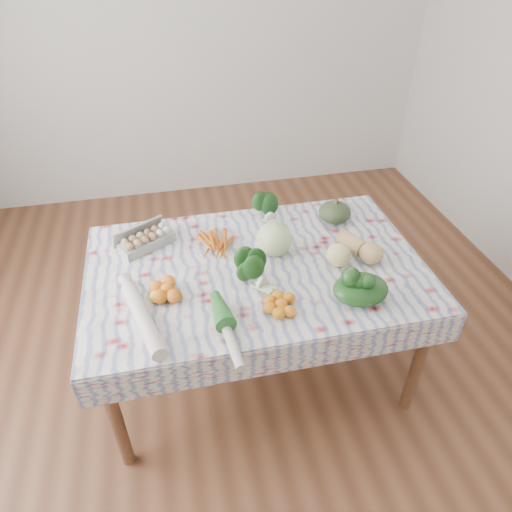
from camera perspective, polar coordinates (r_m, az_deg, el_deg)
The scene contains 17 objects.
ground at distance 2.80m, azimuth 0.00°, elevation -13.48°, with size 4.50×4.50×0.00m, color brown.
wall_back at distance 4.07m, azimuth -7.64°, elevation 26.10°, with size 4.00×0.04×2.80m, color silver.
dining_table at distance 2.32m, azimuth 0.00°, elevation -2.79°, with size 1.60×1.00×0.75m.
tablecloth at distance 2.27m, azimuth 0.00°, elevation -1.29°, with size 1.66×1.06×0.01m, color silver.
egg_carton at distance 2.43m, azimuth -13.46°, elevation 1.83°, with size 0.29×0.11×0.08m, color #A1A19C.
carrot_bunch at distance 2.38m, azimuth -5.10°, elevation 1.40°, with size 0.22×0.20×0.04m, color #CD6014.
kale_bunch at distance 2.58m, azimuth 1.19°, elevation 5.92°, with size 0.15×0.13×0.13m, color #173E16.
kabocha_squash at distance 2.60m, azimuth 9.83°, elevation 5.44°, with size 0.18×0.18×0.12m, color #354826.
cabbage at distance 2.29m, azimuth 2.27°, elevation 2.11°, with size 0.18×0.18×0.18m, color #C2DE8E.
butternut_squash at distance 2.35m, azimuth 12.98°, elevation 1.23°, with size 0.12×0.25×0.12m, color tan.
orange_cluster at distance 2.11m, azimuth -10.99°, elevation -4.13°, with size 0.21×0.21×0.07m, color orange.
broccoli at distance 2.11m, azimuth -0.36°, elevation -2.46°, with size 0.16×0.16×0.11m, color #194515.
mandarin_cluster at distance 2.01m, azimuth 3.18°, elevation -5.99°, with size 0.19×0.19×0.06m, color orange.
grapefruit at distance 2.27m, azimuth 10.30°, elevation 0.12°, with size 0.12×0.12×0.12m, color #ECD984.
spinach_bag at distance 2.09m, azimuth 12.94°, elevation -4.06°, with size 0.25×0.20×0.11m, color #153813.
daikon at distance 2.00m, azimuth -13.94°, elevation -7.59°, with size 0.07×0.07×0.47m, color silver.
leek at distance 1.91m, azimuth -3.61°, elevation -9.37°, with size 0.04×0.04×0.40m, color beige.
Camera 1 is at (-0.38, -1.73, 2.17)m, focal length 32.00 mm.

